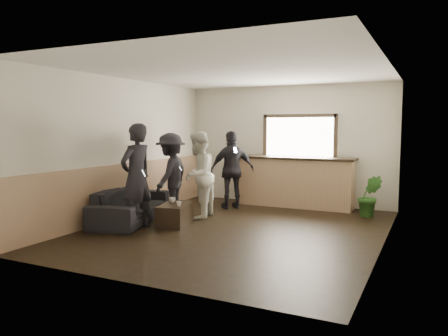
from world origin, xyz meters
The scene contains 12 objects.
ground centered at (0.00, 0.00, 0.00)m, with size 5.00×6.00×0.01m, color black.
room_shell centered at (-0.74, 0.00, 1.47)m, with size 5.01×6.01×2.80m.
bar_counter centered at (0.30, 2.70, 0.64)m, with size 2.70×0.68×2.13m.
sofa centered at (-2.15, -0.22, 0.33)m, with size 2.23×0.87×0.65m, color black.
coffee_table centered at (-1.20, -0.13, 0.19)m, with size 0.49×0.87×0.39m, color black.
cup_a centered at (-1.33, -0.01, 0.44)m, with size 0.13×0.13×0.10m, color silver.
cup_b centered at (-1.01, -0.28, 0.43)m, with size 0.09×0.09×0.09m, color silver.
potted_plant centered at (2.01, 2.19, 0.43)m, with size 0.47×0.38×0.86m, color #2D6623.
person_a centered at (-1.64, -0.70, 0.95)m, with size 0.55×0.75×1.90m.
person_b centered at (-1.09, 0.58, 0.87)m, with size 0.76×0.92×1.74m.
person_c centered at (-1.70, 0.53, 0.86)m, with size 0.79×1.19×1.71m.
person_d centered at (-0.91, 1.83, 0.87)m, with size 1.04×1.01×1.74m.
Camera 1 is at (3.16, -7.01, 1.84)m, focal length 35.00 mm.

